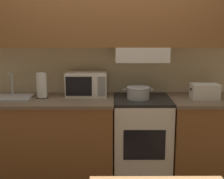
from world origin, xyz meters
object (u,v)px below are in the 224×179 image
paper_towel_roll (42,86)px  microwave (86,84)px  sink_basin (9,97)px  cooking_pot (138,92)px  stove_range (141,139)px  toaster (205,91)px

paper_towel_roll → microwave: bearing=12.8°
sink_basin → microwave: bearing=10.5°
cooking_pot → paper_towel_roll: size_ratio=1.21×
cooking_pot → microwave: bearing=164.1°
sink_basin → paper_towel_roll: sink_basin is taller
cooking_pot → microwave: 0.59m
cooking_pot → paper_towel_roll: (-1.04, 0.05, 0.07)m
microwave → stove_range: bearing=-12.7°
stove_range → cooking_pot: cooking_pot is taller
stove_range → sink_basin: bearing=-179.4°
microwave → toaster: size_ratio=1.50×
microwave → toaster: microwave is taller
toaster → sink_basin: (-2.10, 0.02, -0.06)m
cooking_pot → toaster: toaster is taller
toaster → sink_basin: size_ratio=0.63×
stove_range → sink_basin: 1.52m
cooking_pot → sink_basin: 1.39m
sink_basin → paper_towel_roll: (0.35, 0.04, 0.12)m
microwave → toaster: 1.29m
stove_range → paper_towel_roll: 1.25m
stove_range → microwave: 0.87m
cooking_pot → paper_towel_roll: bearing=177.1°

